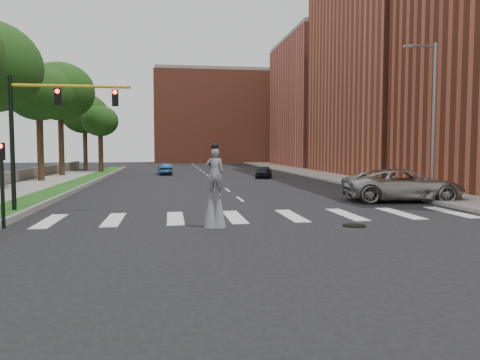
# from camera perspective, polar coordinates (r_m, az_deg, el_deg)

# --- Properties ---
(ground_plane) EXTENTS (160.00, 160.00, 0.00)m
(ground_plane) POSITION_cam_1_polar(r_m,az_deg,el_deg) (19.77, 3.43, -4.88)
(ground_plane) COLOR black
(ground_plane) RESTS_ON ground
(grass_median) EXTENTS (2.00, 60.00, 0.25)m
(grass_median) POSITION_cam_1_polar(r_m,az_deg,el_deg) (39.92, -19.25, -0.43)
(grass_median) COLOR #1B4D16
(grass_median) RESTS_ON ground
(median_curb) EXTENTS (0.20, 60.00, 0.28)m
(median_curb) POSITION_cam_1_polar(r_m,az_deg,el_deg) (39.74, -17.76, -0.39)
(median_curb) COLOR gray
(median_curb) RESTS_ON ground
(sidewalk_right) EXTENTS (5.00, 90.00, 0.18)m
(sidewalk_right) POSITION_cam_1_polar(r_m,az_deg,el_deg) (47.21, 12.02, 0.32)
(sidewalk_right) COLOR gray
(sidewalk_right) RESTS_ON ground
(stone_wall) EXTENTS (0.50, 56.00, 1.10)m
(stone_wall) POSITION_cam_1_polar(r_m,az_deg,el_deg) (43.17, -25.96, 0.27)
(stone_wall) COLOR #58534B
(stone_wall) RESTS_ON ground
(manhole) EXTENTS (0.90, 0.90, 0.04)m
(manhole) POSITION_cam_1_polar(r_m,az_deg,el_deg) (18.76, 13.76, -5.42)
(manhole) COLOR black
(manhole) RESTS_ON ground
(building_mid) EXTENTS (16.00, 22.00, 24.00)m
(building_mid) POSITION_cam_1_polar(r_m,az_deg,el_deg) (56.31, 19.68, 12.91)
(building_mid) COLOR #9A4830
(building_mid) RESTS_ON ground
(building_far) EXTENTS (16.00, 22.00, 20.00)m
(building_far) POSITION_cam_1_polar(r_m,az_deg,el_deg) (77.93, 11.18, 9.04)
(building_far) COLOR #B35542
(building_far) RESTS_ON ground
(building_backdrop) EXTENTS (26.00, 14.00, 18.00)m
(building_backdrop) POSITION_cam_1_polar(r_m,az_deg,el_deg) (97.81, -2.64, 7.48)
(building_backdrop) COLOR #9A4830
(building_backdrop) RESTS_ON ground
(streetlight) EXTENTS (2.05, 0.20, 9.00)m
(streetlight) POSITION_cam_1_polar(r_m,az_deg,el_deg) (29.29, 22.40, 7.31)
(streetlight) COLOR slate
(streetlight) RESTS_ON ground
(traffic_signal) EXTENTS (5.30, 0.23, 6.20)m
(traffic_signal) POSITION_cam_1_polar(r_m,az_deg,el_deg) (22.86, -23.17, 6.43)
(traffic_signal) COLOR black
(traffic_signal) RESTS_ON ground
(secondary_signal) EXTENTS (0.25, 0.21, 3.23)m
(secondary_signal) POSITION_cam_1_polar(r_m,az_deg,el_deg) (19.66, -27.03, 0.34)
(secondary_signal) COLOR black
(secondary_signal) RESTS_ON ground
(stilt_performer) EXTENTS (0.84, 0.56, 3.21)m
(stilt_performer) POSITION_cam_1_polar(r_m,az_deg,el_deg) (17.77, -3.09, -1.60)
(stilt_performer) COLOR #342014
(stilt_performer) RESTS_ON ground
(suv_crossing) EXTENTS (6.91, 3.76, 1.84)m
(suv_crossing) POSITION_cam_1_polar(r_m,az_deg,el_deg) (28.05, 19.24, -0.58)
(suv_crossing) COLOR #A19F98
(suv_crossing) RESTS_ON ground
(car_near) EXTENTS (2.41, 3.82, 1.21)m
(car_near) POSITION_cam_1_polar(r_m,az_deg,el_deg) (46.70, 2.90, 0.99)
(car_near) COLOR black
(car_near) RESTS_ON ground
(car_mid) EXTENTS (1.73, 4.00, 1.28)m
(car_mid) POSITION_cam_1_polar(r_m,az_deg,el_deg) (52.85, -9.16, 1.33)
(car_mid) COLOR navy
(car_mid) RESTS_ON ground
(car_far) EXTENTS (2.40, 4.71, 1.31)m
(car_far) POSITION_cam_1_polar(r_m,az_deg,el_deg) (80.77, -3.27, 2.29)
(car_far) COLOR black
(car_far) RESTS_ON ground
(tree_3) EXTENTS (5.59, 5.59, 10.11)m
(tree_3) POSITION_cam_1_polar(r_m,az_deg,el_deg) (44.21, -23.33, 9.67)
(tree_3) COLOR #342014
(tree_3) RESTS_ON ground
(tree_4) EXTENTS (6.98, 6.98, 11.73)m
(tree_4) POSITION_cam_1_polar(r_m,az_deg,el_deg) (52.00, -21.10, 10.00)
(tree_4) COLOR #342014
(tree_4) RESTS_ON ground
(tree_5) EXTENTS (6.07, 6.07, 10.02)m
(tree_5) POSITION_cam_1_polar(r_m,az_deg,el_deg) (64.74, -18.42, 7.64)
(tree_5) COLOR #342014
(tree_5) RESTS_ON ground
(tree_6) EXTENTS (4.16, 4.16, 7.85)m
(tree_6) POSITION_cam_1_polar(r_m,az_deg,el_deg) (56.59, -16.68, 6.81)
(tree_6) COLOR #342014
(tree_6) RESTS_ON ground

